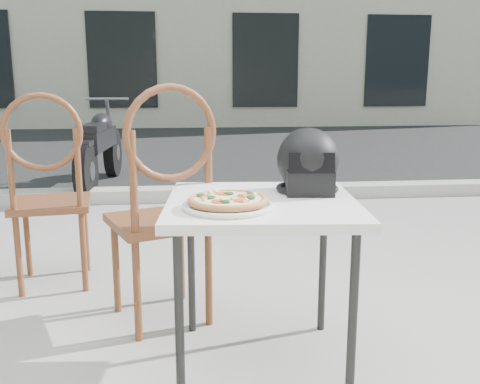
{
  "coord_description": "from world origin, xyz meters",
  "views": [
    {
      "loc": [
        -0.29,
        -2.14,
        1.15
      ],
      "look_at": [
        -0.09,
        -0.22,
        0.75
      ],
      "focal_mm": 40.0,
      "sensor_mm": 36.0,
      "label": 1
    }
  ],
  "objects": [
    {
      "name": "cafe_chair_side",
      "position": [
        -1.03,
        0.8,
        0.61
      ],
      "size": [
        0.47,
        0.47,
        1.09
      ],
      "rotation": [
        0.0,
        0.0,
        3.28
      ],
      "color": "brown",
      "rests_on": "ground"
    },
    {
      "name": "cafe_table_main",
      "position": [
        0.0,
        -0.13,
        0.63
      ],
      "size": [
        0.79,
        0.79,
        0.7
      ],
      "rotation": [
        0.0,
        0.0,
        -0.08
      ],
      "color": "silver",
      "rests_on": "ground"
    },
    {
      "name": "curb",
      "position": [
        0.0,
        3.0,
        0.06
      ],
      "size": [
        30.0,
        0.25,
        0.12
      ],
      "primitive_type": "cube",
      "color": "#A9A79E",
      "rests_on": "ground"
    },
    {
      "name": "helmet",
      "position": [
        0.21,
        -0.01,
        0.81
      ],
      "size": [
        0.28,
        0.29,
        0.27
      ],
      "rotation": [
        0.0,
        0.0,
        -0.09
      ],
      "color": "black",
      "rests_on": "cafe_table_main"
    },
    {
      "name": "plate",
      "position": [
        -0.14,
        -0.27,
        0.71
      ],
      "size": [
        0.44,
        0.44,
        0.02
      ],
      "rotation": [
        0.0,
        0.0,
        -0.42
      ],
      "color": "white",
      "rests_on": "cafe_table_main"
    },
    {
      "name": "street_asphalt",
      "position": [
        0.0,
        7.0,
        0.0
      ],
      "size": [
        30.0,
        8.0,
        0.0
      ],
      "primitive_type": "cube",
      "color": "black",
      "rests_on": "ground"
    },
    {
      "name": "pizza",
      "position": [
        -0.14,
        -0.27,
        0.73
      ],
      "size": [
        0.34,
        0.34,
        0.04
      ],
      "rotation": [
        0.0,
        0.0,
        0.2
      ],
      "color": "#BD7D45",
      "rests_on": "plate"
    },
    {
      "name": "cafe_chair_main",
      "position": [
        -0.39,
        0.27,
        0.63
      ],
      "size": [
        0.57,
        0.57,
        1.14
      ],
      "rotation": [
        0.0,
        0.0,
        3.53
      ],
      "color": "brown",
      "rests_on": "ground"
    },
    {
      "name": "ground",
      "position": [
        0.0,
        0.0,
        0.0
      ],
      "size": [
        80.0,
        80.0,
        0.0
      ],
      "primitive_type": "plane",
      "color": "gray",
      "rests_on": "ground"
    },
    {
      "name": "motorcycle",
      "position": [
        -1.2,
        3.75,
        0.42
      ],
      "size": [
        0.5,
        1.92,
        0.95
      ],
      "rotation": [
        0.0,
        0.0,
        -0.07
      ],
      "color": "black",
      "rests_on": "street_asphalt"
    }
  ]
}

